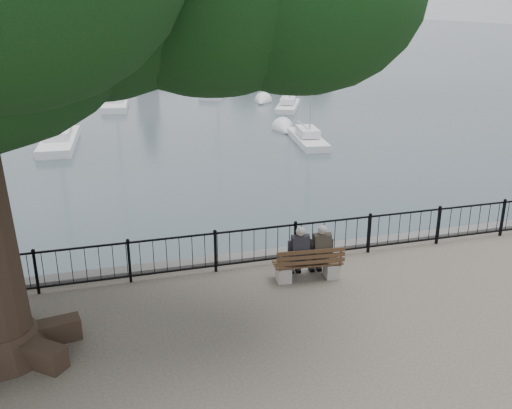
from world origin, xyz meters
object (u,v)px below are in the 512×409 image
object	(u,v)px
person_right	(320,252)
lion_monument	(145,54)
bench	(308,268)
person_left	(298,254)

from	to	relation	value
person_right	lion_monument	distance (m)	48.38
bench	lion_monument	size ratio (longest dim) A/B	0.19
person_left	lion_monument	distance (m)	48.34
person_right	person_left	bearing A→B (deg)	174.93
person_left	lion_monument	bearing A→B (deg)	88.53
person_right	bench	bearing A→B (deg)	-167.82
lion_monument	bench	bearing A→B (deg)	-91.22
person_right	lion_monument	bearing A→B (deg)	89.14
bench	person_right	xyz separation A→B (m)	(0.30, 0.07, 0.32)
person_left	lion_monument	xyz separation A→B (m)	(1.24, 48.32, 0.46)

